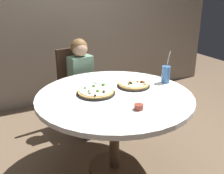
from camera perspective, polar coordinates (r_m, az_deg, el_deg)
The scene contains 9 objects.
ground_plane at distance 2.62m, azimuth 0.50°, elevation -16.96°, with size 8.00×8.00×0.00m, color brown.
dining_table at distance 2.27m, azimuth 0.55°, elevation -3.61°, with size 1.33×1.33×0.75m.
chair_wooden at distance 3.14m, azimuth -7.53°, elevation 0.65°, with size 0.46×0.46×0.95m.
diner_child at distance 3.01m, azimuth -5.91°, elevation -1.17°, with size 0.31×0.43×1.08m.
pizza_veggie at distance 2.25m, azimuth -3.51°, elevation -1.08°, with size 0.33×0.33×0.05m.
pizza_cheese at distance 2.42m, azimuth 4.70°, elevation 0.52°, with size 0.30×0.30×0.05m.
soda_cup at distance 2.54m, azimuth 11.55°, elevation 2.70°, with size 0.08×0.08×0.31m.
sauce_bowl at distance 1.97m, azimuth 5.83°, elevation -4.30°, with size 0.07×0.07×0.04m, color brown.
plate_small at distance 2.55m, azimuth -2.19°, elevation 1.36°, with size 0.18×0.18×0.01m, color white.
Camera 1 is at (-0.93, -1.85, 1.60)m, focal length 42.27 mm.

